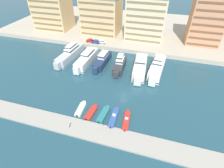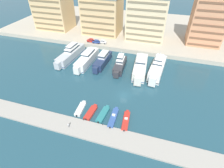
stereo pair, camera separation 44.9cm
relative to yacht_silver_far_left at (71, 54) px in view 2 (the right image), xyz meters
The scene contains 24 objects.
ground_plane 36.14m from the yacht_silver_far_left, 31.56° to the right, with size 400.00×400.00×0.00m, color #234C5B.
quay_promenade 57.13m from the yacht_silver_far_left, 57.45° to the left, with size 180.00×70.00×2.06m, color #BCB29E.
pier_dock 48.18m from the yacht_silver_far_left, 50.33° to the right, with size 120.00×6.16×0.55m, color #A8A399.
yacht_silver_far_left is the anchor object (origin of this frame).
yacht_white_left 9.31m from the yacht_silver_far_left, 11.26° to the right, with size 5.00×20.83×7.06m.
yacht_navy_mid_left 16.25m from the yacht_silver_far_left, ahead, with size 4.39×17.49×6.87m.
yacht_charcoal_center_left 24.78m from the yacht_silver_far_left, ahead, with size 4.65×15.50×7.84m.
yacht_ivory_center 33.57m from the yacht_silver_far_left, ahead, with size 6.30×21.04×7.75m.
yacht_white_center_right 40.44m from the yacht_silver_far_left, ahead, with size 6.36×20.58×8.79m.
motorboat_white_far_left 35.47m from the yacht_silver_far_left, 57.56° to the right, with size 2.35×7.08×1.28m.
motorboat_red_left 38.11m from the yacht_silver_far_left, 53.11° to the right, with size 2.51×7.19×0.87m.
motorboat_teal_mid_left 40.47m from the yacht_silver_far_left, 48.32° to the right, with size 2.53×7.66×1.09m.
motorboat_blue_center_left 43.07m from the yacht_silver_far_left, 45.13° to the right, with size 2.06×8.63×1.60m.
motorboat_red_center 45.88m from the yacht_silver_far_left, 41.61° to the right, with size 2.52×8.45×1.21m.
car_red_far_left 16.47m from the yacht_silver_far_left, 77.13° to the left, with size 4.13×1.97×1.80m.
car_blue_left 17.05m from the yacht_silver_far_left, 65.75° to the left, with size 4.14×2.01×1.80m.
car_white_mid_left 19.42m from the yacht_silver_far_left, 57.88° to the left, with size 4.11×1.93×1.80m.
apartment_block_far_left 41.10m from the yacht_silver_far_left, 130.72° to the left, with size 20.90×15.18×24.31m.
apartment_block_left 33.29m from the yacht_silver_far_left, 80.95° to the left, with size 21.00×16.85×22.07m.
apartment_block_mid_left 43.29m from the yacht_silver_far_left, 43.29° to the left, with size 20.34×13.19×23.94m.
apartment_block_center_left 69.47m from the yacht_silver_far_left, 28.64° to the left, with size 16.14×14.88×25.22m.
pedestrian_near_edge 42.24m from the yacht_silver_far_left, 63.18° to the right, with size 0.27×0.67×1.73m.
bollard_west 40.72m from the yacht_silver_far_left, 57.25° to the right, with size 0.20×0.20×0.61m.
bollard_west_mid 44.36m from the yacht_silver_far_left, 50.52° to the right, with size 0.20×0.20×0.61m.
Camera 2 is at (9.92, -46.36, 41.27)m, focal length 28.00 mm.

